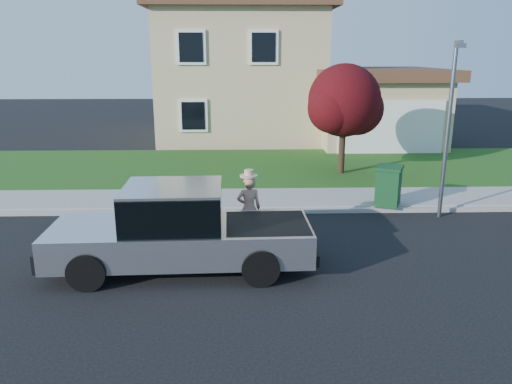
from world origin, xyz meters
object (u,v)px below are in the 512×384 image
(street_lamp, at_px, (449,121))
(ornamental_tree, at_px, (345,104))
(pickup_truck, at_px, (180,231))
(woman, at_px, (249,207))
(trash_bin, at_px, (388,185))

(street_lamp, bearing_deg, ornamental_tree, 119.76)
(street_lamp, bearing_deg, pickup_truck, -143.90)
(woman, xyz_separation_m, ornamental_tree, (3.53, 6.50, 1.79))
(woman, height_order, street_lamp, street_lamp)
(pickup_truck, bearing_deg, woman, 47.30)
(woman, relative_size, trash_bin, 1.53)
(trash_bin, bearing_deg, street_lamp, -5.14)
(ornamental_tree, height_order, trash_bin, ornamental_tree)
(woman, xyz_separation_m, street_lamp, (5.25, 1.56, 1.83))
(woman, height_order, trash_bin, woman)
(woman, relative_size, ornamental_tree, 0.44)
(ornamental_tree, distance_m, street_lamp, 5.23)
(pickup_truck, relative_size, ornamental_tree, 1.40)
(pickup_truck, distance_m, trash_bin, 6.71)
(pickup_truck, xyz_separation_m, street_lamp, (6.69, 3.21, 1.82))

